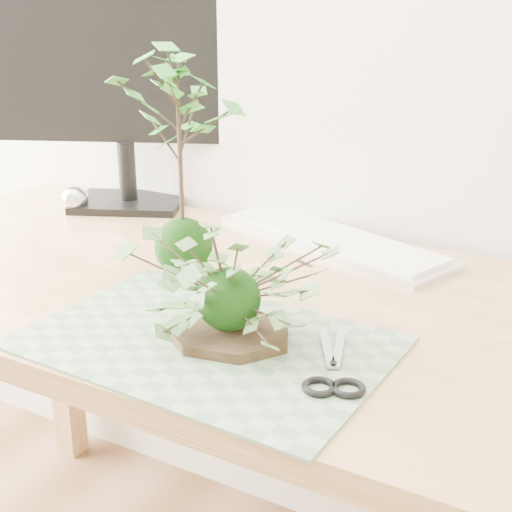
# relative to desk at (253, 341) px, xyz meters

# --- Properties ---
(desk) EXTENTS (1.60, 0.70, 0.74)m
(desk) POSITION_rel_desk_xyz_m (0.00, 0.00, 0.00)
(desk) COLOR tan
(desk) RESTS_ON ground_plane
(cutting_mat) EXTENTS (0.50, 0.34, 0.00)m
(cutting_mat) POSITION_rel_desk_xyz_m (0.03, -0.19, 0.09)
(cutting_mat) COLOR #567557
(cutting_mat) RESTS_ON desk
(stone_dish) EXTENTS (0.21, 0.21, 0.01)m
(stone_dish) POSITION_rel_desk_xyz_m (0.06, -0.17, 0.10)
(stone_dish) COLOR black
(stone_dish) RESTS_ON cutting_mat
(ivy_kokedama) EXTENTS (0.31, 0.31, 0.18)m
(ivy_kokedama) POSITION_rel_desk_xyz_m (0.06, -0.17, 0.19)
(ivy_kokedama) COLOR black
(ivy_kokedama) RESTS_ON stone_dish
(maple_kokedama) EXTENTS (0.26, 0.26, 0.41)m
(maple_kokedama) POSITION_rel_desk_xyz_m (-0.14, 0.01, 0.37)
(maple_kokedama) COLOR black
(maple_kokedama) RESTS_ON desk
(keyboard) EXTENTS (0.52, 0.30, 0.02)m
(keyboard) POSITION_rel_desk_xyz_m (0.02, 0.28, 0.10)
(keyboard) COLOR silver
(keyboard) RESTS_ON desk
(monitor) EXTENTS (0.55, 0.27, 0.52)m
(monitor) POSITION_rel_desk_xyz_m (-0.49, 0.30, 0.39)
(monitor) COLOR black
(monitor) RESTS_ON desk
(foil_ball) EXTENTS (0.06, 0.06, 0.06)m
(foil_ball) POSITION_rel_desk_xyz_m (-0.56, 0.20, 0.12)
(foil_ball) COLOR silver
(foil_ball) RESTS_ON desk
(scissors) EXTENTS (0.09, 0.18, 0.01)m
(scissors) POSITION_rel_desk_xyz_m (0.22, -0.20, 0.10)
(scissors) COLOR #97989C
(scissors) RESTS_ON cutting_mat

